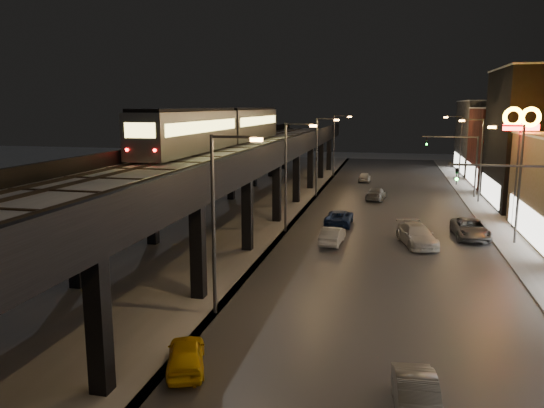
{
  "coord_description": "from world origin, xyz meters",
  "views": [
    {
      "loc": [
        7.68,
        -11.0,
        10.33
      ],
      "look_at": [
        1.33,
        17.03,
        5.0
      ],
      "focal_mm": 35.0,
      "sensor_mm": 36.0,
      "label": 1
    }
  ],
  "objects_px": {
    "car_taxi": "(186,356)",
    "car_onc_white": "(417,236)",
    "car_mid_silver": "(339,218)",
    "car_onc_silver": "(417,400)",
    "car_far_white": "(365,177)",
    "subway_train": "(223,126)",
    "car_mid_dark": "(376,194)",
    "car_onc_dark": "(471,229)",
    "car_near_white": "(332,236)"
  },
  "relations": [
    {
      "from": "car_taxi",
      "to": "car_onc_white",
      "type": "bearing_deg",
      "value": -133.82
    },
    {
      "from": "car_taxi",
      "to": "car_onc_white",
      "type": "xyz_separation_m",
      "value": [
        9.67,
        21.74,
        0.15
      ]
    },
    {
      "from": "car_mid_silver",
      "to": "car_onc_silver",
      "type": "bearing_deg",
      "value": 101.4
    },
    {
      "from": "car_far_white",
      "to": "car_onc_silver",
      "type": "height_order",
      "value": "car_onc_silver"
    },
    {
      "from": "car_taxi",
      "to": "subway_train",
      "type": "bearing_deg",
      "value": -94.69
    },
    {
      "from": "car_mid_silver",
      "to": "car_mid_dark",
      "type": "bearing_deg",
      "value": -100.8
    },
    {
      "from": "car_mid_silver",
      "to": "car_onc_white",
      "type": "height_order",
      "value": "car_onc_white"
    },
    {
      "from": "car_onc_silver",
      "to": "car_onc_dark",
      "type": "distance_m",
      "value": 26.73
    },
    {
      "from": "car_onc_silver",
      "to": "car_mid_dark",
      "type": "bearing_deg",
      "value": 88.44
    },
    {
      "from": "car_taxi",
      "to": "car_onc_white",
      "type": "distance_m",
      "value": 23.79
    },
    {
      "from": "car_taxi",
      "to": "car_near_white",
      "type": "bearing_deg",
      "value": -119.43
    },
    {
      "from": "subway_train",
      "to": "car_mid_dark",
      "type": "bearing_deg",
      "value": 32.39
    },
    {
      "from": "car_far_white",
      "to": "car_onc_dark",
      "type": "relative_size",
      "value": 0.7
    },
    {
      "from": "car_taxi",
      "to": "car_onc_silver",
      "type": "xyz_separation_m",
      "value": [
        8.76,
        -1.34,
        0.04
      ]
    },
    {
      "from": "car_mid_dark",
      "to": "car_onc_silver",
      "type": "height_order",
      "value": "car_mid_dark"
    },
    {
      "from": "car_mid_dark",
      "to": "car_far_white",
      "type": "xyz_separation_m",
      "value": [
        -2.0,
        14.28,
        -0.03
      ]
    },
    {
      "from": "car_near_white",
      "to": "car_mid_silver",
      "type": "height_order",
      "value": "car_near_white"
    },
    {
      "from": "car_mid_silver",
      "to": "car_mid_dark",
      "type": "distance_m",
      "value": 13.87
    },
    {
      "from": "subway_train",
      "to": "car_onc_silver",
      "type": "bearing_deg",
      "value": -62.29
    },
    {
      "from": "car_mid_silver",
      "to": "car_mid_dark",
      "type": "xyz_separation_m",
      "value": [
        2.76,
        13.59,
        0.02
      ]
    },
    {
      "from": "car_mid_dark",
      "to": "car_onc_dark",
      "type": "height_order",
      "value": "car_onc_dark"
    },
    {
      "from": "car_mid_dark",
      "to": "car_onc_dark",
      "type": "xyz_separation_m",
      "value": [
        7.82,
        -16.05,
        0.07
      ]
    },
    {
      "from": "car_taxi",
      "to": "car_far_white",
      "type": "bearing_deg",
      "value": -114.06
    },
    {
      "from": "subway_train",
      "to": "car_onc_white",
      "type": "relative_size",
      "value": 6.74
    },
    {
      "from": "car_mid_dark",
      "to": "car_taxi",
      "type": "bearing_deg",
      "value": 88.68
    },
    {
      "from": "subway_train",
      "to": "car_onc_dark",
      "type": "distance_m",
      "value": 24.67
    },
    {
      "from": "subway_train",
      "to": "car_mid_silver",
      "type": "relative_size",
      "value": 7.46
    },
    {
      "from": "car_mid_dark",
      "to": "car_onc_white",
      "type": "height_order",
      "value": "car_onc_white"
    },
    {
      "from": "car_onc_dark",
      "to": "car_mid_dark",
      "type": "bearing_deg",
      "value": 113.16
    },
    {
      "from": "car_mid_dark",
      "to": "car_onc_white",
      "type": "xyz_separation_m",
      "value": [
        3.58,
        -19.2,
        0.09
      ]
    },
    {
      "from": "car_onc_dark",
      "to": "car_far_white",
      "type": "bearing_deg",
      "value": 105.13
    },
    {
      "from": "car_onc_dark",
      "to": "car_onc_white",
      "type": "relative_size",
      "value": 1.03
    },
    {
      "from": "car_taxi",
      "to": "car_mid_silver",
      "type": "xyz_separation_m",
      "value": [
        3.33,
        27.35,
        0.05
      ]
    },
    {
      "from": "car_onc_white",
      "to": "car_onc_dark",
      "type": "bearing_deg",
      "value": 21.99
    },
    {
      "from": "car_mid_dark",
      "to": "car_mid_silver",
      "type": "bearing_deg",
      "value": 85.66
    },
    {
      "from": "car_taxi",
      "to": "car_onc_dark",
      "type": "relative_size",
      "value": 0.67
    },
    {
      "from": "car_near_white",
      "to": "car_onc_dark",
      "type": "height_order",
      "value": "car_onc_dark"
    },
    {
      "from": "car_near_white",
      "to": "car_onc_silver",
      "type": "xyz_separation_m",
      "value": [
        5.27,
        -21.96,
        -0.01
      ]
    },
    {
      "from": "subway_train",
      "to": "car_onc_silver",
      "type": "distance_m",
      "value": 38.05
    },
    {
      "from": "subway_train",
      "to": "car_taxi",
      "type": "height_order",
      "value": "subway_train"
    },
    {
      "from": "car_onc_silver",
      "to": "car_near_white",
      "type": "bearing_deg",
      "value": 98.32
    },
    {
      "from": "car_near_white",
      "to": "car_mid_dark",
      "type": "relative_size",
      "value": 0.86
    },
    {
      "from": "car_mid_silver",
      "to": "car_onc_silver",
      "type": "relative_size",
      "value": 1.19
    },
    {
      "from": "subway_train",
      "to": "car_far_white",
      "type": "xyz_separation_m",
      "value": [
        12.65,
        23.58,
        -7.73
      ]
    },
    {
      "from": "car_taxi",
      "to": "car_mid_dark",
      "type": "distance_m",
      "value": 41.39
    },
    {
      "from": "car_taxi",
      "to": "car_mid_dark",
      "type": "bearing_deg",
      "value": -118.29
    },
    {
      "from": "car_near_white",
      "to": "car_far_white",
      "type": "height_order",
      "value": "car_near_white"
    },
    {
      "from": "car_onc_silver",
      "to": "car_onc_white",
      "type": "relative_size",
      "value": 0.76
    },
    {
      "from": "car_mid_dark",
      "to": "car_onc_dark",
      "type": "distance_m",
      "value": 17.85
    },
    {
      "from": "car_near_white",
      "to": "car_onc_silver",
      "type": "distance_m",
      "value": 22.59
    }
  ]
}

